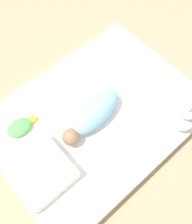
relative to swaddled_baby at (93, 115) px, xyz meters
The scene contains 6 objects.
ground_plane 0.20m from the swaddled_baby, 24.47° to the left, with size 12.00×12.00×0.00m, color #9E8466.
bed_mattress 0.15m from the swaddled_baby, 24.47° to the left, with size 1.33×0.99×0.12m.
swaddled_baby is the anchor object (origin of this frame).
pillow 0.46m from the swaddled_baby, behind, with size 0.32×0.32×0.10m.
bunny_plush 0.56m from the swaddled_baby, 44.76° to the right, with size 0.15×0.15×0.33m.
turtle_plush 0.46m from the swaddled_baby, 146.14° to the left, with size 0.20×0.11×0.07m.
Camera 1 is at (-0.52, -0.59, 1.63)m, focal length 42.00 mm.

